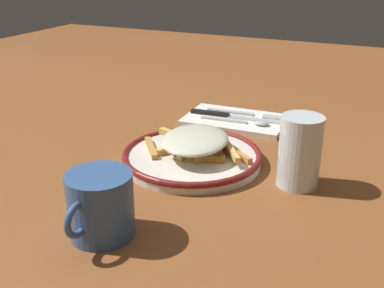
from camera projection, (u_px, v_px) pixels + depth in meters
name	position (u px, v px, depth m)	size (l,w,h in m)	color
ground_plane	(192.00, 162.00, 0.85)	(2.60, 2.60, 0.00)	brown
plate	(192.00, 157.00, 0.84)	(0.26, 0.26, 0.02)	silver
fries_heap	(195.00, 142.00, 0.83)	(0.18, 0.22, 0.04)	#E8B956
napkin	(235.00, 120.00, 1.04)	(0.14, 0.22, 0.01)	white
fork	(244.00, 114.00, 1.06)	(0.03, 0.18, 0.01)	silver
knife	(227.00, 116.00, 1.04)	(0.03, 0.21, 0.01)	black
spoon	(246.00, 122.00, 1.00)	(0.03, 0.15, 0.01)	silver
water_glass	(300.00, 152.00, 0.74)	(0.07, 0.07, 0.12)	silver
coffee_mug	(100.00, 205.00, 0.62)	(0.12, 0.09, 0.09)	#385C93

